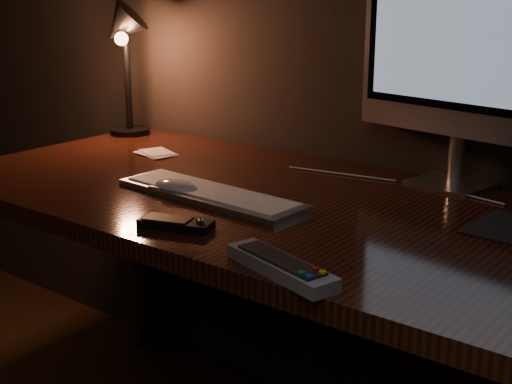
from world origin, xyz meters
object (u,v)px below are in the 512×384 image
Objects in this scene: desk_lamp at (123,45)px; mouse at (176,189)px; media_remote at (176,223)px; tv_remote at (281,266)px; desk at (288,243)px; monitor at (460,47)px; keyboard at (210,194)px.

mouse is at bearing -8.68° from desk_lamp.
desk_lamp reaches higher than media_remote.
tv_remote is (0.29, -0.06, 0.00)m from media_remote.
desk_lamp is at bearing 166.84° from desk.
desk is at bearing 68.69° from media_remote.
mouse is 0.69m from desk_lamp.
monitor reaches higher than mouse.
tv_remote reaches higher than keyboard.
tv_remote is (0.37, -0.25, 0.00)m from keyboard.
desk_lamp is at bearing 124.74° from media_remote.
mouse is (-0.45, -0.43, -0.30)m from monitor.
desk is 0.51m from tv_remote.
mouse reaches higher than keyboard.
monitor is 3.51× the size of media_remote.
monitor is at bearing 42.65° from desk.
mouse is at bearing -160.32° from keyboard.
desk is at bearing 11.09° from desk_lamp.
monitor is 0.72m from tv_remote.
keyboard is 4.11× the size of mouse.
desk is 3.48× the size of keyboard.
desk_lamp reaches higher than tv_remote.
media_remote is (0.16, -0.17, -0.00)m from mouse.
media_remote reaches higher than desk.
media_remote is 0.37× the size of desk_lamp.
monitor is 0.69m from mouse.
mouse is 0.74× the size of media_remote.
tv_remote reaches higher than desk.
desk is 0.58m from monitor.
monitor is at bearing 29.20° from desk_lamp.
desk is 3.02× the size of monitor.
desk is 0.38m from media_remote.
monitor is 0.63m from keyboard.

